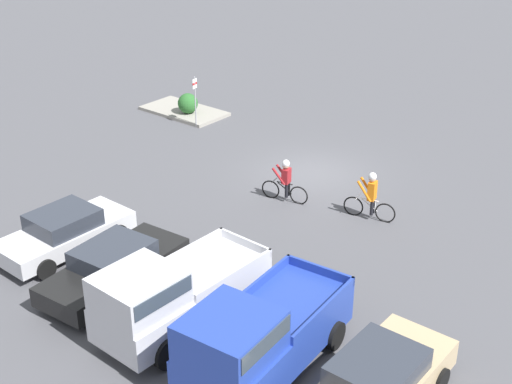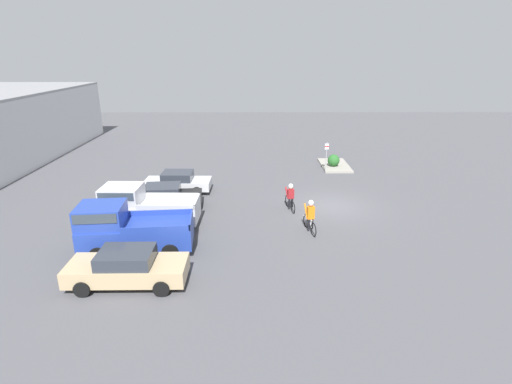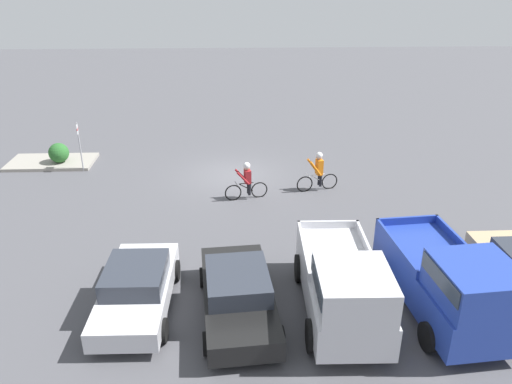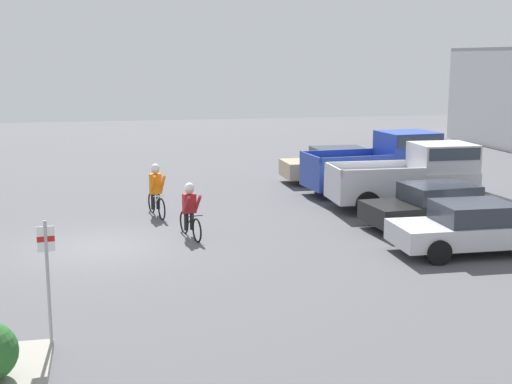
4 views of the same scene
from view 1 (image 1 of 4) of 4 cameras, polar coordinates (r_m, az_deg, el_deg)
The scene contains 11 objects.
ground_plane at distance 27.97m, azimuth 4.55°, elevation 1.49°, with size 80.00×80.00×0.00m, color #4C4C51.
sedan_0 at distance 16.69m, azimuth 9.57°, elevation -14.92°, with size 2.01×4.70×1.46m.
pickup_truck_0 at distance 17.05m, azimuth 0.09°, elevation -11.51°, with size 2.58×5.19×2.34m.
pickup_truck_1 at distance 18.65m, azimuth -6.82°, elevation -8.15°, with size 2.23×4.97×2.24m.
sedan_1 at distance 20.94m, azimuth -11.27°, elevation -5.89°, with size 2.32×4.70×1.36m.
sedan_2 at distance 23.11m, azimuth -15.06°, elevation -3.06°, with size 2.03×4.34×1.37m.
cyclist_0 at distance 25.40m, azimuth 2.36°, elevation 1.01°, with size 1.79×0.55×1.63m.
cyclist_1 at distance 24.44m, azimuth 9.18°, elevation -0.22°, with size 1.83×0.55×1.76m.
fire_lane_sign at distance 32.22m, azimuth -4.89°, elevation 7.58°, with size 0.06×0.30×2.38m.
curb_island at distance 34.59m, azimuth -5.77°, elevation 6.46°, with size 4.07×2.19×0.15m, color gray.
shrub at distance 33.94m, azimuth -5.48°, elevation 7.07°, with size 0.95×0.95×0.95m.
Camera 1 is at (-14.34, 21.05, 11.56)m, focal length 50.00 mm.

